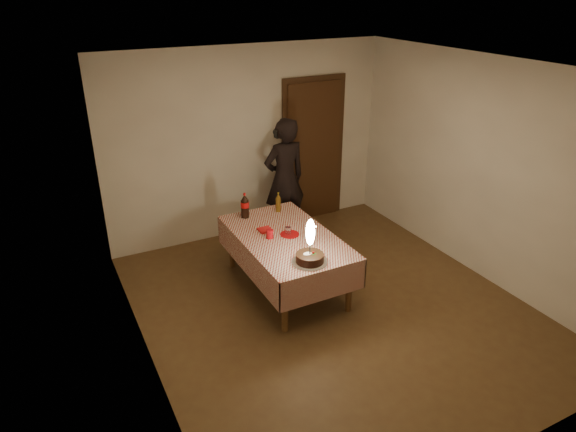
% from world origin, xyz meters
% --- Properties ---
extents(ground, '(4.00, 4.50, 0.01)m').
position_xyz_m(ground, '(0.00, 0.00, 0.00)').
color(ground, brown).
rests_on(ground, ground).
extents(room_shell, '(4.04, 4.54, 2.62)m').
position_xyz_m(room_shell, '(0.03, 0.08, 1.65)').
color(room_shell, silver).
rests_on(room_shell, ground).
extents(dining_table, '(1.02, 1.72, 0.68)m').
position_xyz_m(dining_table, '(-0.27, 0.62, 0.59)').
color(dining_table, brown).
rests_on(dining_table, ground).
extents(birthday_cake, '(0.36, 0.36, 0.49)m').
position_xyz_m(birthday_cake, '(-0.31, -0.02, 0.79)').
color(birthday_cake, white).
rests_on(birthday_cake, dining_table).
extents(red_plate, '(0.22, 0.22, 0.01)m').
position_xyz_m(red_plate, '(-0.21, 0.63, 0.68)').
color(red_plate, '#B00C0E').
rests_on(red_plate, dining_table).
extents(red_cup, '(0.08, 0.08, 0.10)m').
position_xyz_m(red_cup, '(-0.45, 0.66, 0.73)').
color(red_cup, '#B20C14').
rests_on(red_cup, dining_table).
extents(clear_cup, '(0.07, 0.07, 0.09)m').
position_xyz_m(clear_cup, '(-0.22, 0.65, 0.72)').
color(clear_cup, silver).
rests_on(clear_cup, dining_table).
extents(napkin_stack, '(0.15, 0.15, 0.02)m').
position_xyz_m(napkin_stack, '(-0.42, 0.85, 0.69)').
color(napkin_stack, red).
rests_on(napkin_stack, dining_table).
extents(cola_bottle, '(0.10, 0.10, 0.32)m').
position_xyz_m(cola_bottle, '(-0.48, 1.30, 0.83)').
color(cola_bottle, black).
rests_on(cola_bottle, dining_table).
extents(amber_bottle_right, '(0.06, 0.06, 0.25)m').
position_xyz_m(amber_bottle_right, '(-0.04, 1.27, 0.80)').
color(amber_bottle_right, brown).
rests_on(amber_bottle_right, dining_table).
extents(photographer, '(0.65, 0.47, 1.70)m').
position_xyz_m(photographer, '(0.34, 1.85, 0.85)').
color(photographer, black).
rests_on(photographer, ground).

